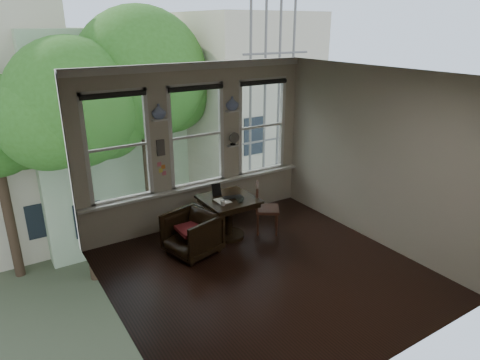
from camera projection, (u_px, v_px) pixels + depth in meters
ground at (265, 273)px, 6.62m from camera, size 4.50×4.50×0.00m
ceiling at (270, 75)px, 5.59m from camera, size 4.50×4.50×0.00m
wall_back at (196, 146)px, 7.89m from camera, size 4.50×0.00×4.50m
wall_front at (398, 247)px, 4.32m from camera, size 4.50×0.00×4.50m
wall_left at (111, 218)px, 4.97m from camera, size 0.00×4.50×4.50m
wall_right at (375, 157)px, 7.24m from camera, size 0.00×4.50×4.50m
window_left at (117, 147)px, 7.09m from camera, size 1.10×0.12×1.90m
window_center at (196, 136)px, 7.82m from camera, size 1.10×0.12×1.90m
window_right at (261, 126)px, 8.55m from camera, size 1.10×0.12×1.90m
shelf_left at (159, 120)px, 7.24m from camera, size 0.26×0.16×0.03m
shelf_right at (232, 111)px, 7.97m from camera, size 0.26×0.16×0.03m
intercom at (160, 148)px, 7.43m from camera, size 0.14×0.06×0.28m
sticky_notes at (162, 167)px, 7.56m from camera, size 0.16×0.01×0.24m
desk_fan at (233, 141)px, 8.15m from camera, size 0.20×0.20×0.24m
vase_left at (159, 111)px, 7.19m from camera, size 0.24×0.24×0.25m
vase_right at (232, 103)px, 7.92m from camera, size 0.24×0.24×0.25m
table at (229, 218)px, 7.62m from camera, size 0.90×0.90×0.75m
armchair_left at (192, 234)px, 7.06m from camera, size 0.96×0.94×0.72m
cushion_red at (192, 229)px, 7.03m from camera, size 0.45×0.45×0.06m
side_chair_right at (267, 209)px, 7.78m from camera, size 0.58×0.58×0.92m
laptop at (234, 199)px, 7.44m from camera, size 0.39×0.29×0.03m
mug at (223, 203)px, 7.17m from camera, size 0.11×0.11×0.09m
drinking_glass at (240, 200)px, 7.29m from camera, size 0.15×0.15×0.10m
tablet at (216, 190)px, 7.57m from camera, size 0.17×0.10×0.22m
papers at (222, 201)px, 7.37m from camera, size 0.23×0.31×0.00m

